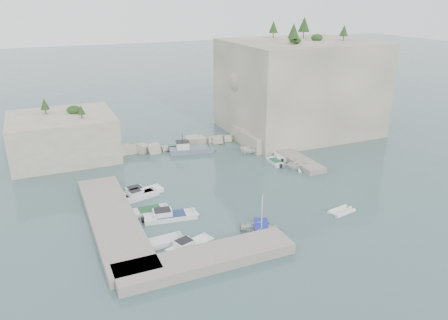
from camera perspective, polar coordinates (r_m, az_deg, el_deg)
name	(u,v)px	position (r m, az deg, el deg)	size (l,w,h in m)	color
ground	(242,196)	(57.80, 2.40, -4.71)	(400.00, 400.00, 0.00)	#426164
cliff_east	(299,87)	(85.25, 9.74, 9.40)	(26.00, 22.00, 17.00)	beige
cliff_terrace	(264,137)	(77.85, 5.23, 3.02)	(8.00, 10.00, 2.50)	beige
outcrop_west	(63,137)	(74.95, -20.28, 2.89)	(16.00, 14.00, 7.00)	beige
quay_west	(113,221)	(52.18, -14.28, -7.68)	(5.00, 24.00, 1.10)	#9E9689
quay_south	(206,259)	(44.02, -2.30, -12.74)	(18.00, 4.00, 1.10)	#9E9689
ledge_east	(290,155)	(71.87, 8.61, 0.63)	(3.00, 16.00, 0.80)	#9E9689
breakwater	(182,143)	(76.19, -5.54, 2.18)	(28.00, 3.00, 1.40)	beige
motorboat_a	(141,195)	(59.17, -10.76, -4.46)	(6.36, 1.89, 1.40)	white
motorboat_b	(140,198)	(58.28, -10.89, -4.88)	(5.32, 1.74, 1.40)	silver
motorboat_c	(150,213)	(54.19, -9.64, -6.84)	(5.17, 1.88, 0.70)	silver
motorboat_d	(171,219)	(52.57, -6.99, -7.61)	(6.87, 2.04, 1.40)	white
motorboat_e	(165,244)	(47.80, -7.76, -10.76)	(4.48, 1.83, 0.70)	silver
motorboat_f	(190,248)	(46.70, -4.42, -11.44)	(5.74, 1.71, 1.40)	white
rowboat	(261,231)	(49.87, 4.90, -9.20)	(3.37, 4.72, 0.98)	white
inflatable_dinghy	(341,213)	(55.42, 15.07, -6.65)	(3.43, 1.66, 0.44)	white
tender_east_a	(296,169)	(67.41, 9.34, -1.16)	(3.18, 3.68, 1.94)	white
tender_east_b	(275,164)	(69.06, 6.68, -0.48)	(4.14, 1.41, 0.70)	silver
tender_east_c	(279,158)	(71.50, 7.26, 0.25)	(4.38, 1.42, 0.70)	silver
tender_east_d	(252,153)	(73.34, 3.65, 0.91)	(1.61, 4.27, 1.65)	white
work_boat	(192,153)	(73.66, -4.26, 0.98)	(8.02, 2.37, 2.20)	slate
rowboat_mast	(262,210)	(48.63, 4.99, -6.55)	(0.10, 0.10, 4.20)	white
vegetation	(273,36)	(82.44, 6.47, 15.81)	(53.48, 13.88, 13.40)	#1E4219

